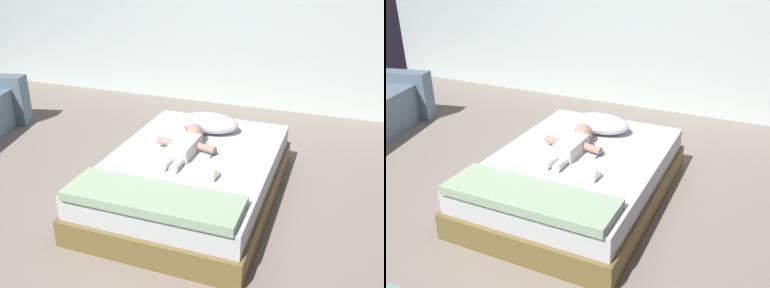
% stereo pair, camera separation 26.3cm
% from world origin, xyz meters
% --- Properties ---
extents(ground_plane, '(8.00, 8.00, 0.00)m').
position_xyz_m(ground_plane, '(0.00, 0.00, 0.00)').
color(ground_plane, gray).
extents(wall_behind_bed, '(8.00, 0.12, 2.56)m').
position_xyz_m(wall_behind_bed, '(0.00, 3.00, 1.28)').
color(wall_behind_bed, silver).
rests_on(wall_behind_bed, ground_plane).
extents(bed, '(1.29, 1.85, 0.37)m').
position_xyz_m(bed, '(0.17, 0.62, 0.18)').
color(bed, brown).
rests_on(bed, ground_plane).
extents(pillow, '(0.53, 0.33, 0.16)m').
position_xyz_m(pillow, '(0.14, 1.14, 0.45)').
color(pillow, silver).
rests_on(pillow, bed).
extents(baby, '(0.50, 0.66, 0.16)m').
position_xyz_m(baby, '(0.10, 0.68, 0.43)').
color(baby, white).
rests_on(baby, bed).
extents(toothbrush, '(0.02, 0.14, 0.02)m').
position_xyz_m(toothbrush, '(0.33, 0.69, 0.38)').
color(toothbrush, blue).
rests_on(toothbrush, bed).
extents(blanket, '(1.16, 0.37, 0.06)m').
position_xyz_m(blanket, '(0.17, -0.11, 0.40)').
color(blanket, '#97B691').
rests_on(blanket, bed).
extents(baby_bottle, '(0.07, 0.11, 0.08)m').
position_xyz_m(baby_bottle, '(0.44, 0.32, 0.41)').
color(baby_bottle, white).
rests_on(baby_bottle, bed).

